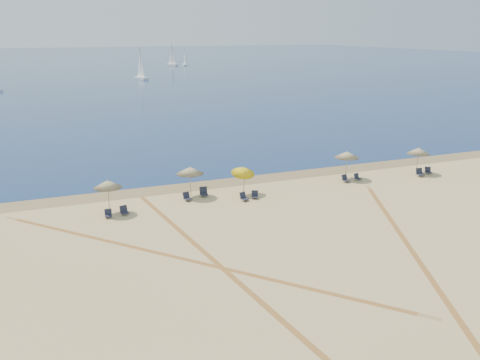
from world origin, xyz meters
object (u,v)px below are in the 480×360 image
(chair_7, at_px, (345,179))
(chair_9, at_px, (420,173))
(umbrella_1, at_px, (108,184))
(chair_4, at_px, (204,192))
(chair_8, at_px, (357,177))
(chair_10, at_px, (428,171))
(chair_3, at_px, (187,197))
(sailboat_1, at_px, (172,59))
(umbrella_5, at_px, (418,151))
(chair_1, at_px, (108,214))
(umbrella_3, at_px, (243,170))
(sailboat_0, at_px, (141,69))
(umbrella_2, at_px, (190,170))
(umbrella_4, at_px, (347,155))
(chair_2, at_px, (124,211))
(sailboat_2, at_px, (185,60))
(chair_6, at_px, (255,195))
(chair_5, at_px, (244,197))

(chair_7, relative_size, chair_9, 0.92)
(umbrella_1, distance_m, chair_4, 7.86)
(chair_8, bearing_deg, chair_10, -17.02)
(chair_3, height_order, sailboat_1, sailboat_1)
(umbrella_1, distance_m, umbrella_5, 27.91)
(chair_1, distance_m, chair_8, 21.81)
(umbrella_3, xyz_separation_m, sailboat_1, (34.53, 158.13, 0.53))
(sailboat_0, bearing_deg, umbrella_1, -116.68)
(umbrella_2, relative_size, chair_8, 3.75)
(umbrella_4, relative_size, chair_8, 3.84)
(umbrella_3, bearing_deg, sailboat_0, 83.33)
(umbrella_2, bearing_deg, sailboat_0, 81.06)
(chair_2, height_order, sailboat_2, sailboat_2)
(chair_3, height_order, chair_6, chair_3)
(sailboat_2, bearing_deg, umbrella_5, -89.05)
(umbrella_4, height_order, chair_5, umbrella_4)
(chair_7, distance_m, chair_9, 7.36)
(umbrella_4, height_order, chair_6, umbrella_4)
(chair_1, bearing_deg, sailboat_0, 82.97)
(chair_7, distance_m, chair_10, 8.61)
(umbrella_2, xyz_separation_m, umbrella_4, (14.28, -0.24, 0.06))
(chair_1, xyz_separation_m, chair_3, (6.21, 1.58, 0.03))
(chair_9, bearing_deg, chair_10, 24.08)
(chair_4, bearing_deg, chair_8, 6.36)
(umbrella_1, height_order, umbrella_3, same)
(umbrella_3, xyz_separation_m, chair_2, (-9.69, -1.17, -1.73))
(chair_7, xyz_separation_m, sailboat_0, (2.66, 105.07, 2.32))
(chair_8, bearing_deg, chair_6, 175.39)
(chair_3, bearing_deg, chair_9, -16.92)
(sailboat_0, relative_size, sailboat_2, 1.20)
(chair_2, xyz_separation_m, chair_4, (6.60, 1.91, 0.04))
(umbrella_1, relative_size, chair_2, 3.69)
(sailboat_0, bearing_deg, chair_5, -111.29)
(chair_9, height_order, sailboat_0, sailboat_0)
(sailboat_0, distance_m, sailboat_2, 58.39)
(umbrella_1, xyz_separation_m, chair_7, (20.25, 0.44, -1.91))
(umbrella_5, distance_m, chair_4, 20.48)
(umbrella_5, bearing_deg, umbrella_3, 179.63)
(chair_2, bearing_deg, sailboat_2, 65.00)
(chair_3, distance_m, sailboat_2, 162.67)
(chair_10, bearing_deg, chair_9, -142.82)
(chair_6, height_order, chair_10, chair_10)
(umbrella_1, bearing_deg, chair_9, -1.01)
(chair_5, relative_size, sailboat_1, 0.09)
(chair_2, distance_m, sailboat_1, 165.34)
(chair_6, bearing_deg, chair_2, -160.75)
(umbrella_1, bearing_deg, chair_4, 9.33)
(umbrella_1, relative_size, sailboat_0, 0.29)
(chair_3, distance_m, chair_8, 15.55)
(chair_1, bearing_deg, chair_8, 8.99)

